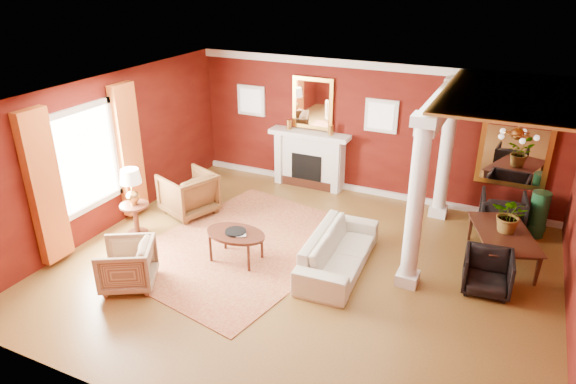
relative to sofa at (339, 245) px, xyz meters
The scene contains 27 objects.
ground 0.74m from the sofa, 152.01° to the right, with size 8.00×8.00×0.00m, color brown.
room_shell 1.70m from the sofa, 152.01° to the right, with size 8.04×7.04×2.92m.
fireplace 3.55m from the sofa, 121.05° to the left, with size 1.85×0.42×1.29m.
overmantel_mirror 3.95m from the sofa, 119.95° to the left, with size 0.95×0.07×1.15m.
flank_window_left 4.84m from the sofa, 136.70° to the left, with size 0.70×0.07×0.70m.
flank_window_right 3.48m from the sofa, 94.99° to the left, with size 0.70×0.07×0.70m.
left_window 4.62m from the sofa, 168.74° to the right, with size 0.21×2.55×2.60m.
column_front 1.54m from the sofa, ahead, with size 0.36×0.36×2.80m.
column_back 3.12m from the sofa, 66.69° to the left, with size 0.36×0.36×2.80m.
header_beam 2.96m from the sofa, 54.11° to the left, with size 0.30×3.20×0.32m, color white.
amber_ceiling 3.67m from the sofa, 32.33° to the left, with size 2.30×3.40×0.04m, color #C68C3A.
dining_mirror 4.12m from the sofa, 53.21° to the left, with size 1.30×0.07×1.70m.
chandelier 3.35m from the sofa, 32.64° to the left, with size 0.60×0.62×0.75m.
crown_trim 4.01m from the sofa, 99.43° to the left, with size 8.00×0.08×0.16m, color white.
base_trim 3.24m from the sofa, 99.43° to the left, with size 8.00×0.08×0.12m, color white.
rug 1.85m from the sofa, behind, with size 3.07×4.09×0.02m, color maroon.
sofa is the anchor object (origin of this frame).
armchair_leopard 3.54m from the sofa, 169.35° to the left, with size 0.94×0.88×0.97m, color black.
armchair_stripe 3.42m from the sofa, 146.08° to the right, with size 0.81×0.76×0.83m, color tan.
coffee_table 1.76m from the sofa, 162.82° to the right, with size 1.07×1.07×0.54m.
coffee_book 1.76m from the sofa, 160.58° to the right, with size 0.17×0.02×0.24m, color black.
side_table 3.92m from the sofa, behind, with size 0.53×0.53×1.32m.
dining_table 2.85m from the sofa, 29.25° to the left, with size 1.57×0.55×0.88m, color black.
dining_chair_near 2.35m from the sofa, ahead, with size 0.71×0.66×0.73m, color black.
dining_chair_far 3.51m from the sofa, 47.71° to the left, with size 0.80×0.75×0.82m, color black.
green_urn 3.97m from the sofa, 41.57° to the left, with size 0.37×0.37×0.90m.
potted_plant 2.97m from the sofa, 29.96° to the left, with size 0.57×0.63×0.49m, color #26591E.
Camera 1 is at (2.92, -6.79, 4.73)m, focal length 32.00 mm.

